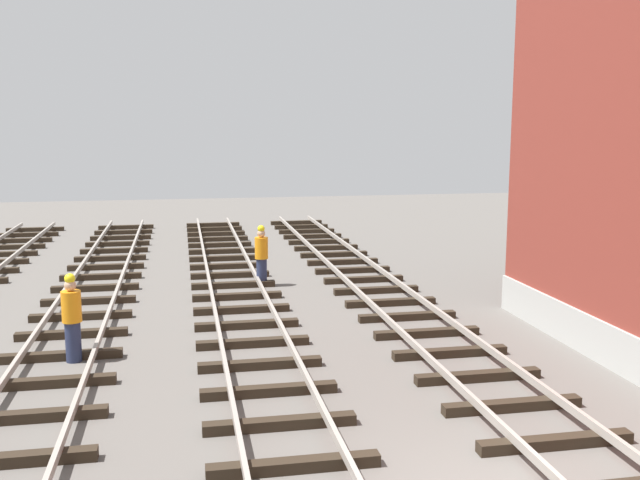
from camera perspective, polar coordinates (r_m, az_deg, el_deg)
name	(u,v)px	position (r m, az deg, el deg)	size (l,w,h in m)	color
track_worker_foreground	(261,256)	(22.05, -4.61, -1.25)	(0.40, 0.40, 1.87)	#262D4C
track_worker_distant	(72,318)	(15.91, -18.88, -5.81)	(0.40, 0.40, 1.87)	#262D4C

